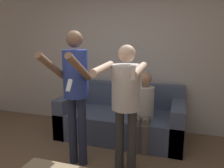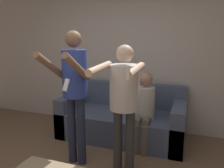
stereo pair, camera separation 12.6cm
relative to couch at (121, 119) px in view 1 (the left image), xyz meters
name	(u,v)px [view 1 (the left image)]	position (x,y,z in m)	size (l,w,h in m)	color
wall_back	(121,56)	(-0.15, 0.50, 1.06)	(6.40, 0.06, 2.70)	beige
couch	(121,119)	(0.00, 0.00, 0.00)	(2.06, 0.96, 0.88)	#4C5670
person_standing_left	(75,84)	(-0.33, -1.02, 0.80)	(0.43, 0.69, 1.76)	#282D47
person_standing_right	(126,95)	(0.33, -1.02, 0.72)	(0.47, 0.74, 1.59)	#383838
person_seated	(144,107)	(0.42, -0.25, 0.35)	(0.30, 0.52, 1.17)	#6B6051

